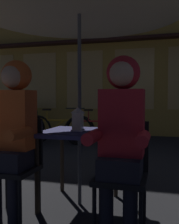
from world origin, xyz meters
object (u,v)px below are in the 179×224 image
Objects in this scene: chair_left at (17,161)px; bicycle_second at (59,129)px; chair_right at (122,169)px; bicycle_nearest at (11,127)px; person_left_hooded at (13,123)px; bicycle_third at (101,130)px; cafe_table at (80,141)px; potted_plant at (28,116)px; lantern at (78,119)px; person_right_hooded at (121,126)px.

chair_left is 3.79m from bicycle_second.
chair_right reaches higher than bicycle_nearest.
person_left_hooded is 3.73m from bicycle_third.
potted_plant is (-3.05, 4.49, -0.09)m from cafe_table.
lantern is 5.45m from potted_plant.
person_left_hooded is 1.52× the size of potted_plant.
bicycle_third is (-1.03, 3.64, -0.14)m from chair_right.
chair_right is 0.53× the size of bicycle_nearest.
chair_right is (0.96, 0.00, 0.00)m from chair_left.
bicycle_nearest is at bearing -79.26° from potted_plant.
chair_right is at bearing -74.20° from bicycle_third.
cafe_table is at bearing 67.59° from lantern.
person_right_hooded is 6.06m from potted_plant.
cafe_table is 0.44× the size of bicycle_second.
bicycle_third is at bearing 1.05° from bicycle_second.
lantern reaches higher than bicycle_second.
bicycle_third is 2.79m from potted_plant.
lantern is 0.69m from chair_left.
lantern is at bearing -56.06° from potted_plant.
bicycle_nearest is 0.99× the size of bicycle_second.
bicycle_nearest is at bearing 131.06° from cafe_table.
cafe_table is at bearing -64.37° from bicycle_second.
person_left_hooded is at bearing -73.62° from bicycle_second.
person_left_hooded is at bearing -176.61° from chair_right.
person_right_hooded is (0.49, -0.40, -0.01)m from lantern.
chair_left reaches higher than bicycle_nearest.
chair_right is at bearing 3.39° from person_left_hooded.
bicycle_second is (-1.08, 3.68, -0.50)m from person_left_hooded.
person_left_hooded reaches higher than potted_plant.
person_left_hooded is 0.85× the size of bicycle_nearest.
chair_left is at bearing 90.00° from person_left_hooded.
lantern is 4.32m from bicycle_nearest.
person_left_hooded is 0.85× the size of bicycle_third.
bicycle_second is at bearing 119.02° from person_right_hooded.
chair_right is at bearing 0.00° from chair_left.
chair_left is (-0.48, -0.37, -0.15)m from cafe_table.
potted_plant is at bearing 140.28° from bicycle_second.
chair_right is (0.49, -0.34, -0.37)m from lantern.
potted_plant reaches higher than bicycle_third.
person_left_hooded and person_right_hooded have the same top height.
person_left_hooded is 3.87m from bicycle_second.
lantern reaches higher than bicycle_third.
chair_right is at bearing 90.00° from person_right_hooded.
chair_left is 0.53× the size of bicycle_third.
bicycle_third is at bearing 1.26° from bicycle_nearest.
chair_right is 0.36m from person_right_hooded.
person_left_hooded reaches higher than lantern.
person_right_hooded reaches higher than cafe_table.
cafe_table is at bearing 37.55° from chair_left.
bicycle_nearest is at bearing -178.57° from bicycle_second.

